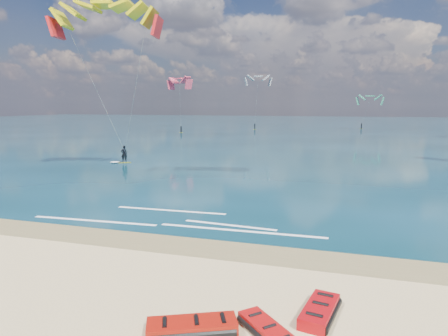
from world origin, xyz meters
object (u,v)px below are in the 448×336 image
(packed_kite_mid, at_px, (267,335))
(kitesurfer_main, at_px, (115,83))
(packed_kite_left, at_px, (192,333))
(packed_kite_right, at_px, (319,317))

(packed_kite_mid, height_order, kitesurfer_main, kitesurfer_main)
(packed_kite_left, xyz_separation_m, packed_kite_right, (3.29, 1.87, 0.00))
(packed_kite_mid, bearing_deg, kitesurfer_main, 173.49)
(packed_kite_right, relative_size, kitesurfer_main, 0.14)
(packed_kite_left, height_order, kitesurfer_main, kitesurfer_main)
(packed_kite_mid, relative_size, packed_kite_right, 0.97)
(packed_kite_mid, xyz_separation_m, kitesurfer_main, (-18.78, 23.60, 8.19))
(packed_kite_left, bearing_deg, kitesurfer_main, 100.54)
(packed_kite_mid, xyz_separation_m, packed_kite_right, (1.31, 1.38, 0.00))
(kitesurfer_main, bearing_deg, packed_kite_left, -82.39)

